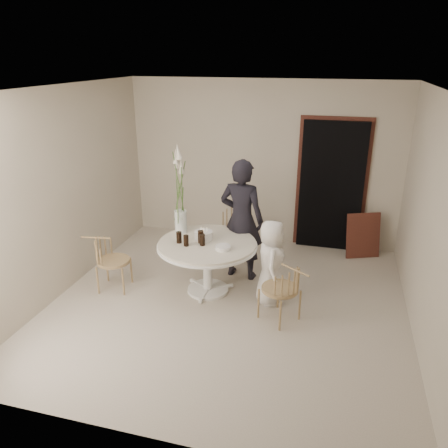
% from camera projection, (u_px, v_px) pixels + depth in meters
% --- Properties ---
extents(ground, '(4.50, 4.50, 0.00)m').
position_uv_depth(ground, '(228.00, 303.00, 5.72)').
color(ground, beige).
rests_on(ground, ground).
extents(room_shell, '(4.50, 4.50, 4.50)m').
position_uv_depth(room_shell, '(228.00, 184.00, 5.12)').
color(room_shell, white).
rests_on(room_shell, ground).
extents(doorway, '(1.00, 0.10, 2.10)m').
position_uv_depth(doorway, '(331.00, 187.00, 7.02)').
color(doorway, black).
rests_on(doorway, ground).
extents(door_trim, '(1.12, 0.03, 2.22)m').
position_uv_depth(door_trim, '(332.00, 183.00, 7.04)').
color(door_trim, brown).
rests_on(door_trim, ground).
extents(table, '(1.33, 1.33, 0.73)m').
position_uv_depth(table, '(207.00, 250.00, 5.80)').
color(table, white).
rests_on(table, ground).
extents(picture_frame, '(0.56, 0.35, 0.72)m').
position_uv_depth(picture_frame, '(363.00, 236.00, 6.92)').
color(picture_frame, brown).
rests_on(picture_frame, ground).
extents(chair_far, '(0.47, 0.51, 0.80)m').
position_uv_depth(chair_far, '(236.00, 224.00, 6.98)').
color(chair_far, '#A5855A').
rests_on(chair_far, ground).
extents(chair_right, '(0.58, 0.57, 0.77)m').
position_uv_depth(chair_right, '(287.00, 286.00, 5.14)').
color(chair_right, '#A5855A').
rests_on(chair_right, ground).
extents(chair_left, '(0.50, 0.47, 0.77)m').
position_uv_depth(chair_left, '(105.00, 255.00, 5.93)').
color(chair_left, '#A5855A').
rests_on(chair_left, ground).
extents(girl, '(0.69, 0.50, 1.75)m').
position_uv_depth(girl, '(242.00, 220.00, 6.13)').
color(girl, black).
rests_on(girl, ground).
extents(boy, '(0.46, 0.62, 1.14)m').
position_uv_depth(boy, '(271.00, 263.00, 5.56)').
color(boy, white).
rests_on(boy, ground).
extents(birthday_cake, '(0.24, 0.24, 0.17)m').
position_uv_depth(birthday_cake, '(204.00, 235.00, 5.83)').
color(birthday_cake, white).
rests_on(birthday_cake, table).
extents(cola_tumbler_a, '(0.08, 0.08, 0.15)m').
position_uv_depth(cola_tumbler_a, '(186.00, 241.00, 5.63)').
color(cola_tumbler_a, black).
rests_on(cola_tumbler_a, table).
extents(cola_tumbler_b, '(0.08, 0.08, 0.15)m').
position_uv_depth(cola_tumbler_b, '(202.00, 240.00, 5.64)').
color(cola_tumbler_b, black).
rests_on(cola_tumbler_b, table).
extents(cola_tumbler_c, '(0.08, 0.08, 0.15)m').
position_uv_depth(cola_tumbler_c, '(179.00, 237.00, 5.72)').
color(cola_tumbler_c, black).
rests_on(cola_tumbler_c, table).
extents(cola_tumbler_d, '(0.08, 0.08, 0.17)m').
position_uv_depth(cola_tumbler_d, '(201.00, 237.00, 5.72)').
color(cola_tumbler_d, black).
rests_on(cola_tumbler_d, table).
extents(plate_stack, '(0.21, 0.21, 0.05)m').
position_uv_depth(plate_stack, '(223.00, 248.00, 5.54)').
color(plate_stack, white).
rests_on(plate_stack, table).
extents(flower_vase, '(0.17, 0.17, 1.24)m').
position_uv_depth(flower_vase, '(180.00, 199.00, 5.92)').
color(flower_vase, white).
rests_on(flower_vase, table).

